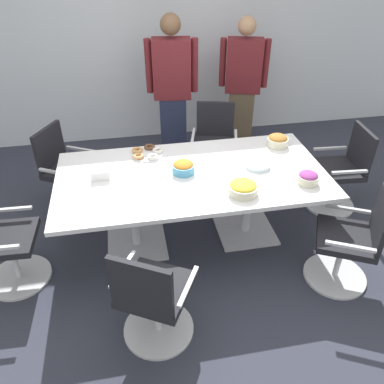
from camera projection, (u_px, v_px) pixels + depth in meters
ground_plane at (192, 237)px, 3.88m from camera, size 10.00×10.00×0.01m
back_wall at (158, 35)px, 5.02m from camera, size 8.00×0.10×2.80m
conference_table at (192, 185)px, 3.52m from camera, size 2.40×1.20×0.75m
office_chair_0 at (351, 244)px, 3.20m from camera, size 0.72×0.72×0.91m
office_chair_1 at (341, 173)px, 4.10m from camera, size 0.58×0.58×0.91m
office_chair_2 at (214, 148)px, 4.58m from camera, size 0.66×0.66×0.91m
office_chair_3 at (68, 174)px, 4.10m from camera, size 0.73×0.73×0.91m
office_chair_4 at (1, 244)px, 3.20m from camera, size 0.56×0.56×0.91m
office_chair_5 at (153, 300)px, 2.73m from camera, size 0.73×0.73×0.91m
person_standing_0 at (172, 90)px, 4.62m from camera, size 0.62×0.27×1.80m
person_standing_1 at (243, 85)px, 4.92m from camera, size 0.61×0.33×1.72m
snack_bowl_chips_orange at (183, 167)px, 3.44m from camera, size 0.20×0.20×0.11m
snack_bowl_chips_yellow at (243, 188)px, 3.18m from camera, size 0.25×0.25×0.11m
snack_bowl_pretzels at (278, 140)px, 3.86m from camera, size 0.21×0.21×0.12m
snack_bowl_candy_mix at (308, 178)px, 3.30m from camera, size 0.18×0.18×0.11m
donut_platter at (147, 153)px, 3.73m from camera, size 0.32×0.31×0.04m
plate_stack at (258, 165)px, 3.54m from camera, size 0.23×0.23×0.04m
napkin_pile at (101, 173)px, 3.39m from camera, size 0.16×0.16×0.08m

